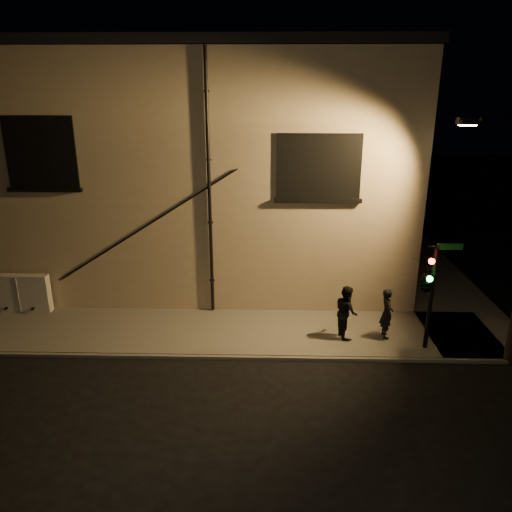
{
  "coord_description": "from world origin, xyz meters",
  "views": [
    {
      "loc": [
        0.07,
        -12.46,
        7.37
      ],
      "look_at": [
        -0.31,
        1.8,
        2.47
      ],
      "focal_mm": 35.0,
      "sensor_mm": 36.0,
      "label": 1
    }
  ],
  "objects_px": {
    "pedestrian_a": "(387,313)",
    "traffic_signal": "(427,281)",
    "utility_cabinet": "(20,293)",
    "pedestrian_b": "(346,312)"
  },
  "relations": [
    {
      "from": "pedestrian_a",
      "to": "traffic_signal",
      "type": "relative_size",
      "value": 0.49
    },
    {
      "from": "utility_cabinet",
      "to": "traffic_signal",
      "type": "distance_m",
      "value": 12.98
    },
    {
      "from": "pedestrian_b",
      "to": "pedestrian_a",
      "type": "bearing_deg",
      "value": -101.97
    },
    {
      "from": "pedestrian_a",
      "to": "traffic_signal",
      "type": "bearing_deg",
      "value": -133.59
    },
    {
      "from": "utility_cabinet",
      "to": "pedestrian_b",
      "type": "height_order",
      "value": "pedestrian_b"
    },
    {
      "from": "pedestrian_a",
      "to": "pedestrian_b",
      "type": "distance_m",
      "value": 1.2
    },
    {
      "from": "pedestrian_a",
      "to": "traffic_signal",
      "type": "xyz_separation_m",
      "value": [
        0.84,
        -0.73,
        1.35
      ]
    },
    {
      "from": "pedestrian_a",
      "to": "pedestrian_b",
      "type": "xyz_separation_m",
      "value": [
        -1.2,
        0.02,
        0.04
      ]
    },
    {
      "from": "pedestrian_a",
      "to": "utility_cabinet",
      "type": "bearing_deg",
      "value": 80.08
    },
    {
      "from": "utility_cabinet",
      "to": "pedestrian_b",
      "type": "relative_size",
      "value": 1.22
    }
  ]
}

